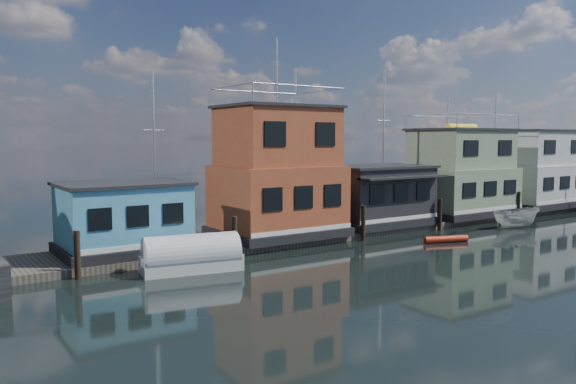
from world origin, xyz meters
TOP-DOWN VIEW (x-y plane):
  - ground at (0.00, 0.00)m, footprint 160.00×160.00m
  - dock at (0.00, 12.00)m, footprint 48.00×5.00m
  - houseboat_blue at (-18.00, 12.00)m, footprint 6.40×4.90m
  - houseboat_red at (-8.50, 12.00)m, footprint 7.40×5.90m
  - houseboat_dark at (-0.50, 11.98)m, footprint 7.40×6.10m
  - houseboat_green at (8.50, 12.00)m, footprint 8.40×5.90m
  - houseboat_white at (18.50, 12.00)m, footprint 8.40×5.90m
  - pilings at (-0.33, 9.20)m, footprint 42.28×0.28m
  - background_masts at (4.76, 18.00)m, footprint 36.40×0.16m
  - motorboat at (8.22, 6.83)m, footprint 3.96×2.38m
  - tarp_runabout at (-16.15, 7.71)m, footprint 4.92×2.65m
  - red_kayak at (-0.24, 5.90)m, footprint 2.79×1.37m

SIDE VIEW (x-z plane):
  - ground at x=0.00m, z-range 0.00..0.00m
  - dock at x=0.00m, z-range 0.00..0.40m
  - red_kayak at x=-0.24m, z-range 0.00..0.41m
  - tarp_runabout at x=-16.15m, z-range -0.24..1.65m
  - motorboat at x=8.22m, z-range 0.00..1.44m
  - pilings at x=-0.33m, z-range 0.00..2.20m
  - houseboat_blue at x=-18.00m, z-range 0.38..4.04m
  - houseboat_dark at x=-0.50m, z-range 0.39..4.45m
  - houseboat_white at x=18.50m, z-range 0.21..6.87m
  - houseboat_green at x=8.50m, z-range 0.03..7.06m
  - houseboat_red at x=-8.50m, z-range -1.83..10.03m
  - background_masts at x=4.76m, z-range -0.45..11.55m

